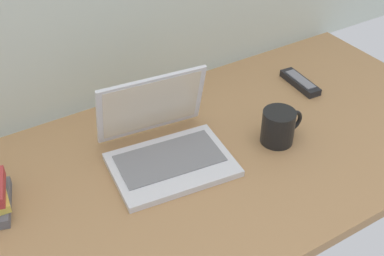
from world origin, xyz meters
name	(u,v)px	position (x,y,z in m)	size (l,w,h in m)	color
desk	(208,162)	(0.00, 0.00, 0.01)	(1.60, 0.76, 0.03)	#A87A4C
laptop	(165,144)	(-0.10, 0.06, 0.08)	(0.34, 0.31, 0.21)	silver
coffee_mug	(279,126)	(0.20, -0.04, 0.08)	(0.13, 0.09, 0.10)	black
remote_control_near	(300,82)	(0.45, 0.14, 0.04)	(0.06, 0.16, 0.02)	black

